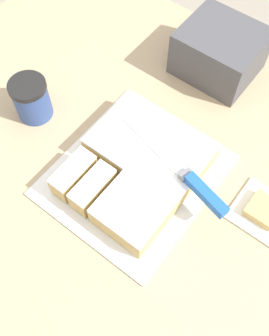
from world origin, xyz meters
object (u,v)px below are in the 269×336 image
object	(u,v)px
storage_box	(220,52)
cake	(137,167)
brownie	(264,210)
coffee_cup	(32,99)
knife	(193,182)
cake_board	(135,175)

from	to	relation	value
storage_box	cake	bearing A→B (deg)	-85.54
storage_box	brownie	bearing A→B (deg)	-44.45
coffee_cup	knife	bearing A→B (deg)	4.89
cake_board	cake	world-z (taller)	cake
knife	storage_box	size ratio (longest dim) A/B	1.58
storage_box	knife	bearing A→B (deg)	-66.95
cake_board	storage_box	xyz separation A→B (m)	(-0.03, 0.38, 0.06)
cake_board	cake	distance (m)	0.03
coffee_cup	cake_board	bearing A→B (deg)	1.41
cake_board	brownie	distance (m)	0.28
cake	storage_box	bearing A→B (deg)	94.46
cake	storage_box	distance (m)	0.38
cake_board	knife	xyz separation A→B (m)	(0.12, 0.03, 0.07)
cake	knife	xyz separation A→B (m)	(0.12, 0.02, 0.04)
cake_board	knife	world-z (taller)	knife
cake_board	cake	bearing A→B (deg)	49.64
brownie	storage_box	size ratio (longest dim) A/B	0.33
cake_board	cake	size ratio (longest dim) A/B	1.26
cake_board	coffee_cup	world-z (taller)	coffee_cup
coffee_cup	cake	bearing A→B (deg)	2.32
storage_box	cake_board	bearing A→B (deg)	-86.22
cake_board	brownie	bearing A→B (deg)	19.42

